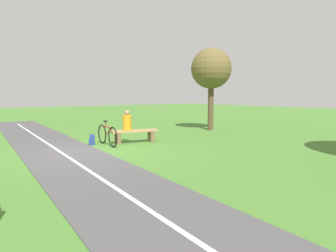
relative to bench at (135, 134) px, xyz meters
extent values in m
plane|color=#477A2D|center=(2.21, 0.67, -0.36)|extent=(80.00, 80.00, 0.00)
cube|color=#4C494C|center=(3.31, 4.67, -0.35)|extent=(4.92, 36.08, 0.02)
cube|color=silver|center=(3.31, 4.67, -0.34)|extent=(2.28, 31.93, 0.00)
cube|color=#A88456|center=(0.00, 0.00, 0.12)|extent=(1.91, 0.82, 0.08)
cube|color=brown|center=(-0.68, 0.15, -0.14)|extent=(0.24, 0.42, 0.44)
cube|color=brown|center=(0.68, -0.15, -0.14)|extent=(0.24, 0.42, 0.44)
cylinder|color=orange|center=(0.30, -0.07, 0.46)|extent=(0.41, 0.41, 0.61)
sphere|color=#9E755B|center=(0.30, -0.07, 0.86)|extent=(0.20, 0.20, 0.20)
torus|color=black|center=(1.16, 0.38, 0.02)|extent=(0.08, 0.76, 0.75)
torus|color=black|center=(1.11, -0.63, 0.02)|extent=(0.08, 0.76, 0.75)
cylinder|color=red|center=(1.14, -0.12, 0.34)|extent=(0.08, 0.87, 0.04)
cylinder|color=red|center=(1.14, 0.03, 0.18)|extent=(0.07, 0.63, 0.35)
cylinder|color=red|center=(1.13, -0.28, 0.44)|extent=(0.03, 0.03, 0.20)
cube|color=black|center=(1.13, -0.28, 0.55)|extent=(0.09, 0.20, 0.05)
cube|color=navy|center=(1.53, -0.61, -0.17)|extent=(0.31, 0.38, 0.39)
cube|color=#2A438C|center=(1.64, -0.66, -0.22)|extent=(0.13, 0.23, 0.17)
cylinder|color=brown|center=(-5.50, -1.26, 1.03)|extent=(0.30, 0.30, 2.77)
sphere|color=brown|center=(-5.50, -1.26, 2.95)|extent=(2.16, 2.16, 2.16)
camera|label=1|loc=(6.02, 10.17, 1.55)|focal=31.79mm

